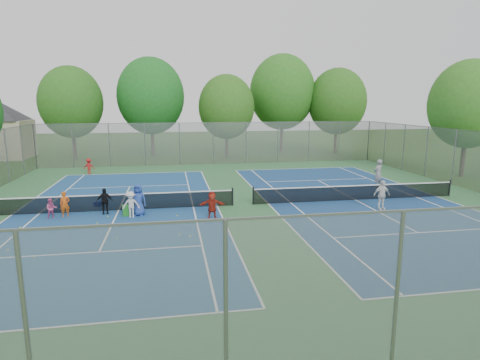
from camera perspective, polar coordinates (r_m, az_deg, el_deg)
name	(u,v)px	position (r m, az deg, el deg)	size (l,w,h in m)	color
ground	(243,205)	(23.40, 0.42, -3.59)	(120.00, 120.00, 0.00)	#284E18
court_pad	(243,205)	(23.40, 0.42, -3.57)	(32.00, 32.00, 0.01)	#31683B
court_left	(119,210)	(23.23, -16.87, -4.14)	(10.97, 23.77, 0.01)	navy
court_right	(355,200)	(25.55, 16.07, -2.74)	(10.97, 23.77, 0.01)	navy
net_left	(118,203)	(23.13, -16.93, -3.09)	(12.87, 0.10, 0.91)	black
net_right	(356,193)	(25.46, 16.13, -1.78)	(12.87, 0.10, 0.91)	black
fence_north	(213,144)	(38.69, -3.82, 5.20)	(32.00, 0.10, 4.00)	gray
fence_south	(395,314)	(8.43, 21.20, -17.32)	(32.00, 0.10, 4.00)	gray
tree_nw	(71,102)	(45.39, -22.90, 10.15)	(6.40, 6.40, 9.58)	#443326
tree_nl	(151,96)	(45.33, -12.58, 11.57)	(7.20, 7.20, 10.69)	#443326
tree_nc	(226,107)	(43.71, -1.93, 10.34)	(6.00, 6.00, 8.85)	#443326
tree_nr	(282,92)	(48.10, 6.02, 12.31)	(7.60, 7.60, 11.42)	#443326
tree_ne	(337,102)	(48.20, 13.66, 10.79)	(6.60, 6.60, 9.77)	#443326
tree_side_e	(469,104)	(36.48, 29.75, 9.34)	(6.00, 6.00, 9.20)	#443326
ball_crate	(98,204)	(24.45, -19.55, -3.23)	(0.36, 0.36, 0.30)	blue
ball_hopper	(126,211)	(21.95, -15.97, -4.21)	(0.30, 0.30, 0.59)	#227F26
student_a	(65,204)	(22.78, -23.64, -3.19)	(0.49, 0.32, 1.34)	#C85212
student_b	(51,209)	(22.76, -25.25, -3.70)	(0.51, 0.40, 1.06)	#CD4F86
student_c	(131,204)	(21.55, -15.23, -3.38)	(0.89, 0.51, 1.38)	silver
student_d	(105,201)	(22.58, -18.71, -2.88)	(0.83, 0.34, 1.41)	black
student_e	(138,200)	(21.74, -14.25, -2.76)	(0.83, 0.54, 1.70)	#294696
student_f	(212,205)	(20.69, -4.00, -3.56)	(1.30, 0.42, 1.41)	#A32617
child_far_baseline	(89,166)	(35.49, -20.67, 1.82)	(0.86, 0.49, 1.33)	#AB1A18
instructor	(378,174)	(29.48, 19.04, 0.85)	(0.73, 0.48, 2.02)	gray
teen_court_b	(382,195)	(23.63, 19.51, -2.01)	(0.97, 0.41, 1.66)	white
tennis_ball_0	(34,257)	(17.55, -27.21, -9.78)	(0.07, 0.07, 0.07)	#C6DF33
tennis_ball_1	(108,217)	(22.01, -18.29, -5.01)	(0.07, 0.07, 0.07)	#C6E334
tennis_ball_2	(180,235)	(18.33, -8.57, -7.77)	(0.07, 0.07, 0.07)	#DDEF37
tennis_ball_3	(16,253)	(18.40, -29.24, -9.02)	(0.07, 0.07, 0.07)	#DFEB36
tennis_ball_4	(76,227)	(20.83, -22.34, -6.19)	(0.07, 0.07, 0.07)	gold
tennis_ball_5	(190,237)	(18.06, -7.10, -8.02)	(0.07, 0.07, 0.07)	#D0E936
tennis_ball_6	(20,228)	(21.81, -28.77, -5.98)	(0.07, 0.07, 0.07)	yellow
tennis_ball_7	(117,238)	(18.53, -17.03, -7.94)	(0.07, 0.07, 0.07)	#ABC72E
tennis_ball_8	(177,216)	(21.33, -8.93, -5.08)	(0.07, 0.07, 0.07)	#D8E836
tennis_ball_9	(8,251)	(18.79, -30.15, -8.72)	(0.07, 0.07, 0.07)	#D4E836
tennis_ball_10	(97,224)	(21.01, -19.61, -5.85)	(0.07, 0.07, 0.07)	#AED231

